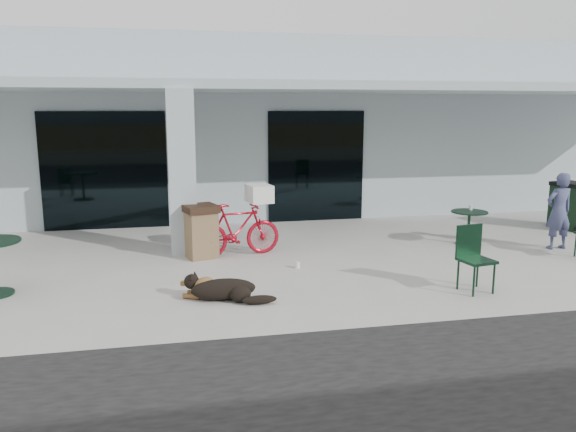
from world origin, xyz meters
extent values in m
plane|color=#B7B3AC|center=(0.00, 0.00, 0.00)|extent=(80.00, 80.00, 0.00)
cube|color=#A8B6BE|center=(0.00, 8.50, 2.25)|extent=(22.00, 7.00, 4.50)
cube|color=black|center=(-3.20, 4.98, 1.35)|extent=(2.80, 0.06, 2.70)
cube|color=black|center=(1.80, 4.98, 1.35)|extent=(2.40, 0.06, 2.70)
cube|color=#A8B6BE|center=(-1.50, 2.30, 1.56)|extent=(0.50, 0.50, 3.12)
cube|color=#A8B6BE|center=(0.00, 3.60, 3.21)|extent=(22.00, 2.80, 0.18)
imported|color=#AE0E20|center=(-0.53, 1.90, 0.51)|extent=(1.74, 0.75, 1.01)
cube|color=white|center=(-0.08, 1.98, 1.18)|extent=(0.50, 0.62, 0.33)
cylinder|color=white|center=(0.42, 0.87, 0.05)|extent=(0.09, 0.09, 0.11)
imported|color=#3F446A|center=(5.78, 1.18, 0.76)|extent=(0.57, 0.39, 1.53)
cylinder|color=white|center=(4.36, 2.03, 0.74)|extent=(0.09, 0.09, 0.10)
camera|label=1|loc=(-1.67, -8.42, 2.76)|focal=35.00mm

